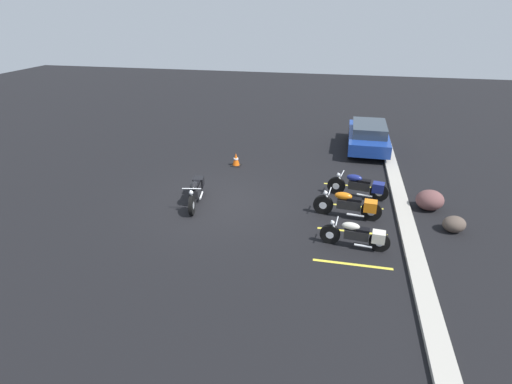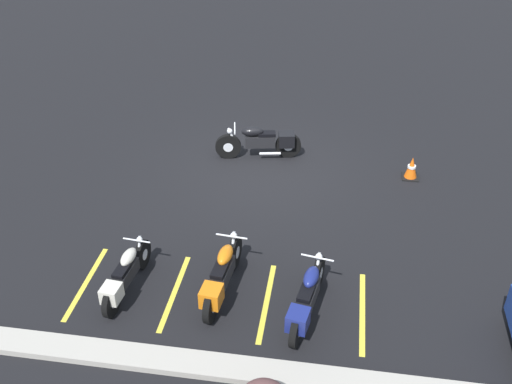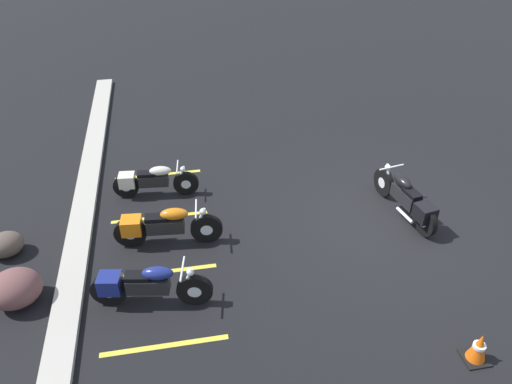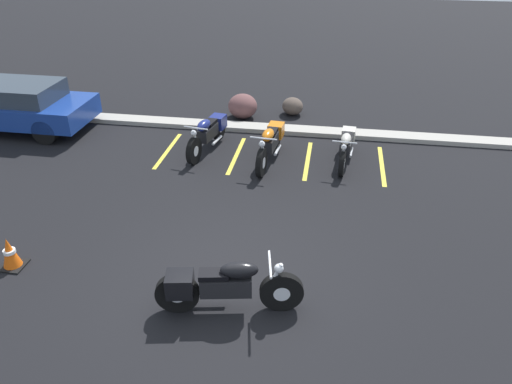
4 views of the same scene
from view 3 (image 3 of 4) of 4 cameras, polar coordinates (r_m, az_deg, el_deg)
name	(u,v)px [view 3 (image 3 of 4)]	position (r m, az deg, el deg)	size (l,w,h in m)	color
ground	(377,222)	(11.19, 13.66, -3.37)	(60.00, 60.00, 0.00)	black
motorcycle_black_featured	(407,198)	(11.28, 16.89, -0.71)	(2.19, 0.76, 0.87)	black
parked_bike_0	(145,285)	(9.06, -12.61, -10.32)	(0.73, 2.14, 0.85)	black
parked_bike_1	(162,226)	(10.23, -10.65, -3.82)	(0.63, 2.19, 0.86)	black
parked_bike_2	(151,181)	(11.71, -11.89, 1.29)	(0.56, 1.96, 0.77)	black
concrete_curb	(76,256)	(10.60, -19.91, -6.85)	(18.00, 0.50, 0.12)	#A8A399
landscape_rock_0	(6,245)	(11.11, -26.71, -5.39)	(0.70, 0.60, 0.49)	#50433B
landscape_rock_1	(15,289)	(9.90, -25.82, -9.90)	(0.92, 0.83, 0.68)	brown
traffic_cone	(479,348)	(8.93, 24.09, -15.96)	(0.40, 0.40, 0.56)	black
stall_line_0	(165,346)	(8.70, -10.38, -16.91)	(0.10, 2.10, 0.00)	gold
stall_line_1	(162,272)	(9.89, -10.70, -8.98)	(0.10, 2.10, 0.00)	gold
stall_line_2	(160,217)	(11.22, -10.95, -2.84)	(0.10, 2.10, 0.00)	gold
stall_line_3	(158,175)	(12.66, -11.14, 1.96)	(0.10, 2.10, 0.00)	gold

